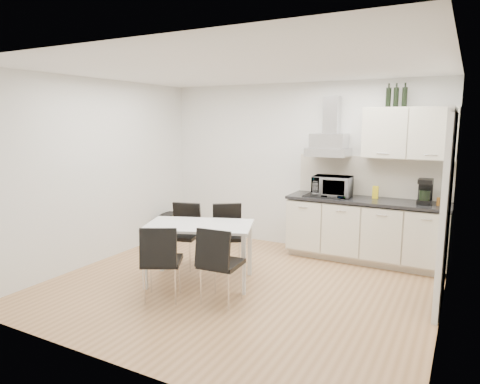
% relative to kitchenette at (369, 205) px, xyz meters
% --- Properties ---
extents(ground, '(4.50, 4.50, 0.00)m').
position_rel_kitchenette_xyz_m(ground, '(-1.19, -1.73, -0.83)').
color(ground, tan).
rests_on(ground, ground).
extents(wall_back, '(4.50, 0.10, 2.60)m').
position_rel_kitchenette_xyz_m(wall_back, '(-1.19, 0.27, 0.47)').
color(wall_back, white).
rests_on(wall_back, ground).
extents(wall_front, '(4.50, 0.10, 2.60)m').
position_rel_kitchenette_xyz_m(wall_front, '(-1.19, -3.73, 0.47)').
color(wall_front, white).
rests_on(wall_front, ground).
extents(wall_left, '(0.10, 4.00, 2.60)m').
position_rel_kitchenette_xyz_m(wall_left, '(-3.44, -1.73, 0.47)').
color(wall_left, white).
rests_on(wall_left, ground).
extents(wall_right, '(0.10, 4.00, 2.60)m').
position_rel_kitchenette_xyz_m(wall_right, '(1.06, -1.73, 0.47)').
color(wall_right, white).
rests_on(wall_right, ground).
extents(ceiling, '(4.50, 4.50, 0.00)m').
position_rel_kitchenette_xyz_m(ceiling, '(-1.19, -1.73, 1.77)').
color(ceiling, white).
rests_on(ceiling, wall_back).
extents(doorway, '(0.08, 1.04, 2.10)m').
position_rel_kitchenette_xyz_m(doorway, '(1.02, -1.18, 0.22)').
color(doorway, white).
rests_on(doorway, ground).
extents(kitchenette, '(2.22, 0.64, 2.52)m').
position_rel_kitchenette_xyz_m(kitchenette, '(0.00, 0.00, 0.00)').
color(kitchenette, beige).
rests_on(kitchenette, ground).
extents(dining_table, '(1.48, 1.15, 0.75)m').
position_rel_kitchenette_xyz_m(dining_table, '(-1.69, -1.83, -0.17)').
color(dining_table, white).
rests_on(dining_table, ground).
extents(chair_far_left, '(0.55, 0.59, 0.88)m').
position_rel_kitchenette_xyz_m(chair_far_left, '(-2.21, -1.48, -0.39)').
color(chair_far_left, black).
rests_on(chair_far_left, ground).
extents(chair_far_right, '(0.65, 0.66, 0.88)m').
position_rel_kitchenette_xyz_m(chair_far_right, '(-1.62, -1.23, -0.39)').
color(chair_far_right, black).
rests_on(chair_far_right, ground).
extents(chair_near_left, '(0.62, 0.65, 0.88)m').
position_rel_kitchenette_xyz_m(chair_near_left, '(-1.77, -2.47, -0.39)').
color(chair_near_left, black).
rests_on(chair_near_left, ground).
extents(chair_near_right, '(0.47, 0.53, 0.88)m').
position_rel_kitchenette_xyz_m(chair_near_right, '(-1.14, -2.23, -0.39)').
color(chair_near_right, black).
rests_on(chair_near_right, ground).
extents(guitar_amp, '(0.39, 0.55, 0.43)m').
position_rel_kitchenette_xyz_m(guitar_amp, '(-3.31, -0.40, -0.62)').
color(guitar_amp, black).
rests_on(guitar_amp, ground).
extents(floor_speaker, '(0.17, 0.16, 0.26)m').
position_rel_kitchenette_xyz_m(floor_speaker, '(-2.28, 0.17, -0.70)').
color(floor_speaker, black).
rests_on(floor_speaker, ground).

